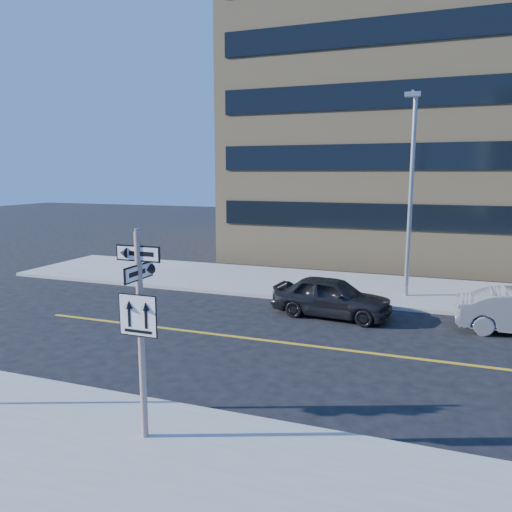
% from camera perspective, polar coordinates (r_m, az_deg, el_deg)
% --- Properties ---
extents(ground, '(120.00, 120.00, 0.00)m').
position_cam_1_polar(ground, '(12.53, -6.13, -15.10)').
color(ground, black).
rests_on(ground, ground).
extents(sign_pole, '(0.92, 0.92, 4.06)m').
position_cam_1_polar(sign_pole, '(9.63, -13.08, -7.47)').
color(sign_pole, beige).
rests_on(sign_pole, near_sidewalk).
extents(parked_car_a, '(2.17, 4.48, 1.47)m').
position_cam_1_polar(parked_car_a, '(18.44, 8.63, -4.63)').
color(parked_car_a, black).
rests_on(parked_car_a, ground).
extents(streetlight_a, '(0.55, 2.25, 8.00)m').
position_cam_1_polar(streetlight_a, '(20.97, 17.29, 7.85)').
color(streetlight_a, gray).
rests_on(streetlight_a, far_sidewalk).
extents(building_brick, '(18.00, 18.00, 18.00)m').
position_cam_1_polar(building_brick, '(35.52, 15.61, 15.30)').
color(building_brick, tan).
rests_on(building_brick, ground).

